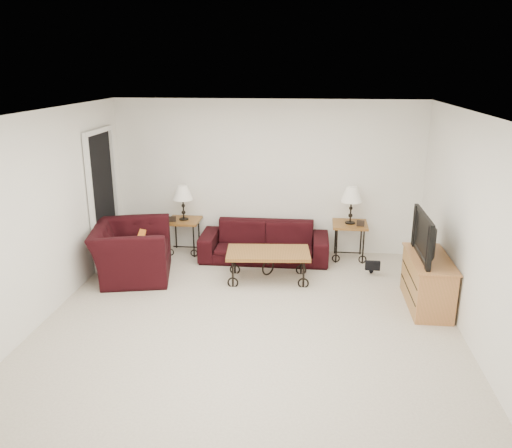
{
  "coord_description": "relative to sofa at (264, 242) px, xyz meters",
  "views": [
    {
      "loc": [
        0.68,
        -5.69,
        2.98
      ],
      "look_at": [
        0.0,
        0.7,
        1.0
      ],
      "focal_mm": 35.92,
      "sensor_mm": 36.0,
      "label": 1
    }
  ],
  "objects": [
    {
      "name": "ground",
      "position": [
        0.01,
        -2.02,
        -0.3
      ],
      "size": [
        5.0,
        5.0,
        0.0
      ],
      "primitive_type": "plane",
      "color": "beige",
      "rests_on": "ground"
    },
    {
      "name": "wall_back",
      "position": [
        0.01,
        0.48,
        0.95
      ],
      "size": [
        5.0,
        0.02,
        2.5
      ],
      "primitive_type": "cube",
      "color": "white",
      "rests_on": "ground"
    },
    {
      "name": "wall_front",
      "position": [
        0.01,
        -4.52,
        0.95
      ],
      "size": [
        5.0,
        0.02,
        2.5
      ],
      "primitive_type": "cube",
      "color": "white",
      "rests_on": "ground"
    },
    {
      "name": "wall_left",
      "position": [
        -2.49,
        -2.02,
        0.95
      ],
      "size": [
        0.02,
        5.0,
        2.5
      ],
      "primitive_type": "cube",
      "color": "white",
      "rests_on": "ground"
    },
    {
      "name": "wall_right",
      "position": [
        2.51,
        -2.02,
        0.95
      ],
      "size": [
        0.02,
        5.0,
        2.5
      ],
      "primitive_type": "cube",
      "color": "white",
      "rests_on": "ground"
    },
    {
      "name": "ceiling",
      "position": [
        0.01,
        -2.02,
        2.2
      ],
      "size": [
        5.0,
        5.0,
        0.0
      ],
      "primitive_type": "plane",
      "color": "white",
      "rests_on": "wall_back"
    },
    {
      "name": "doorway",
      "position": [
        -2.46,
        -0.37,
        0.72
      ],
      "size": [
        0.08,
        0.94,
        2.04
      ],
      "primitive_type": "cube",
      "color": "black",
      "rests_on": "ground"
    },
    {
      "name": "sofa",
      "position": [
        0.0,
        0.0,
        0.0
      ],
      "size": [
        2.03,
        0.79,
        0.59
      ],
      "primitive_type": "imported",
      "color": "black",
      "rests_on": "ground"
    },
    {
      "name": "side_table_left",
      "position": [
        -1.35,
        0.18,
        -0.01
      ],
      "size": [
        0.53,
        0.53,
        0.57
      ],
      "primitive_type": "cube",
      "rotation": [
        0.0,
        0.0,
        -0.01
      ],
      "color": "brown",
      "rests_on": "ground"
    },
    {
      "name": "side_table_right",
      "position": [
        1.35,
        0.18,
        0.0
      ],
      "size": [
        0.55,
        0.55,
        0.6
      ],
      "primitive_type": "cube",
      "rotation": [
        0.0,
        0.0,
        -0.02
      ],
      "color": "brown",
      "rests_on": "ground"
    },
    {
      "name": "lamp_left",
      "position": [
        -1.35,
        0.18,
        0.56
      ],
      "size": [
        0.33,
        0.33,
        0.57
      ],
      "primitive_type": null,
      "rotation": [
        0.0,
        0.0,
        -0.01
      ],
      "color": "black",
      "rests_on": "side_table_left"
    },
    {
      "name": "lamp_right",
      "position": [
        1.35,
        0.18,
        0.6
      ],
      "size": [
        0.34,
        0.34,
        0.6
      ],
      "primitive_type": null,
      "rotation": [
        0.0,
        0.0,
        -0.02
      ],
      "color": "black",
      "rests_on": "side_table_right"
    },
    {
      "name": "photo_frame_left",
      "position": [
        -1.5,
        0.03,
        0.32
      ],
      "size": [
        0.12,
        0.03,
        0.1
      ],
      "primitive_type": "cube",
      "rotation": [
        0.0,
        0.0,
        0.16
      ],
      "color": "black",
      "rests_on": "side_table_left"
    },
    {
      "name": "photo_frame_right",
      "position": [
        1.5,
        0.03,
        0.35
      ],
      "size": [
        0.12,
        0.04,
        0.1
      ],
      "primitive_type": "cube",
      "rotation": [
        0.0,
        0.0,
        -0.23
      ],
      "color": "black",
      "rests_on": "side_table_right"
    },
    {
      "name": "coffee_table",
      "position": [
        0.13,
        -0.83,
        -0.07
      ],
      "size": [
        1.23,
        0.74,
        0.44
      ],
      "primitive_type": "cube",
      "rotation": [
        0.0,
        0.0,
        0.09
      ],
      "color": "brown",
      "rests_on": "ground"
    },
    {
      "name": "armchair",
      "position": [
        -1.87,
        -0.9,
        0.1
      ],
      "size": [
        1.29,
        1.41,
        0.78
      ],
      "primitive_type": "imported",
      "rotation": [
        0.0,
        0.0,
        1.79
      ],
      "color": "black",
      "rests_on": "ground"
    },
    {
      "name": "throw_pillow",
      "position": [
        -1.72,
        -0.95,
        0.22
      ],
      "size": [
        0.17,
        0.37,
        0.36
      ],
      "primitive_type": "cube",
      "rotation": [
        0.0,
        0.0,
        1.79
      ],
      "color": "#BD6318",
      "rests_on": "armchair"
    },
    {
      "name": "tv_stand",
      "position": [
        2.24,
        -1.44,
        0.04
      ],
      "size": [
        0.46,
        1.11,
        0.67
      ],
      "primitive_type": "cube",
      "color": "#C07047",
      "rests_on": "ground"
    },
    {
      "name": "television",
      "position": [
        2.22,
        -1.44,
        0.66
      ],
      "size": [
        0.13,
        0.99,
        0.57
      ],
      "primitive_type": "imported",
      "rotation": [
        0.0,
        0.0,
        -1.57
      ],
      "color": "black",
      "rests_on": "tv_stand"
    },
    {
      "name": "backpack",
      "position": [
        1.65,
        -0.43,
        -0.08
      ],
      "size": [
        0.39,
        0.34,
        0.43
      ],
      "primitive_type": "ellipsoid",
      "rotation": [
        0.0,
        0.0,
        0.3
      ],
      "color": "black",
      "rests_on": "ground"
    }
  ]
}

